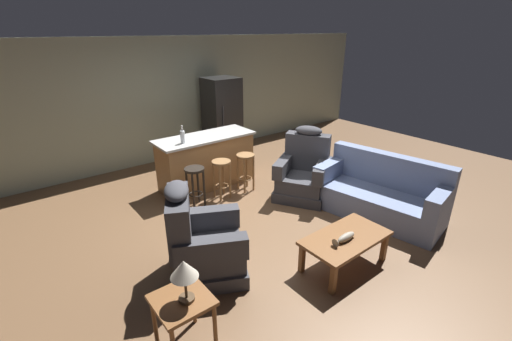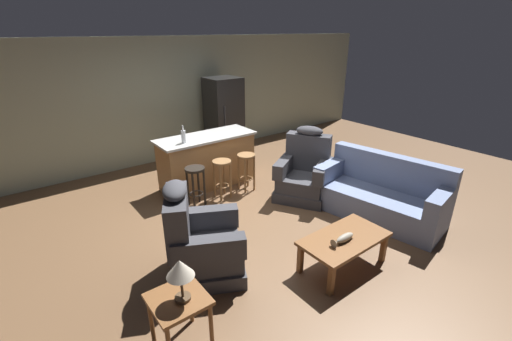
{
  "view_description": "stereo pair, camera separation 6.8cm",
  "coord_description": "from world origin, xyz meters",
  "px_view_note": "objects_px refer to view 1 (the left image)",
  "views": [
    {
      "loc": [
        -2.93,
        -3.84,
        2.74
      ],
      "look_at": [
        0.03,
        -0.1,
        0.75
      ],
      "focal_mm": 24.0,
      "sensor_mm": 36.0,
      "label": 1
    },
    {
      "loc": [
        -2.88,
        -3.88,
        2.74
      ],
      "look_at": [
        0.03,
        -0.1,
        0.75
      ],
      "focal_mm": 24.0,
      "sensor_mm": 36.0,
      "label": 2
    }
  ],
  "objects_px": {
    "couch": "(380,195)",
    "recliner_near_lamp": "(201,243)",
    "table_lamp": "(184,271)",
    "kitchen_island": "(206,161)",
    "fish_figurine": "(344,238)",
    "bar_stool_right": "(246,166)",
    "refrigerator": "(222,118)",
    "coffee_table": "(345,240)",
    "bottle_tall_green": "(183,137)",
    "bar_stool_middle": "(222,172)",
    "end_table": "(183,307)",
    "bar_stool_left": "(195,180)",
    "recliner_near_island": "(304,173)"
  },
  "relations": [
    {
      "from": "couch",
      "to": "recliner_near_lamp",
      "type": "relative_size",
      "value": 1.68
    },
    {
      "from": "table_lamp",
      "to": "kitchen_island",
      "type": "relative_size",
      "value": 0.23
    },
    {
      "from": "table_lamp",
      "to": "kitchen_island",
      "type": "height_order",
      "value": "table_lamp"
    },
    {
      "from": "fish_figurine",
      "to": "kitchen_island",
      "type": "bearing_deg",
      "value": 89.77
    },
    {
      "from": "recliner_near_lamp",
      "to": "kitchen_island",
      "type": "distance_m",
      "value": 2.55
    },
    {
      "from": "kitchen_island",
      "to": "bar_stool_right",
      "type": "xyz_separation_m",
      "value": [
        0.44,
        -0.63,
        -0.01
      ]
    },
    {
      "from": "bar_stool_right",
      "to": "refrigerator",
      "type": "height_order",
      "value": "refrigerator"
    },
    {
      "from": "coffee_table",
      "to": "table_lamp",
      "type": "bearing_deg",
      "value": 176.84
    },
    {
      "from": "table_lamp",
      "to": "bottle_tall_green",
      "type": "height_order",
      "value": "bottle_tall_green"
    },
    {
      "from": "coffee_table",
      "to": "bottle_tall_green",
      "type": "bearing_deg",
      "value": 100.83
    },
    {
      "from": "refrigerator",
      "to": "coffee_table",
      "type": "bearing_deg",
      "value": -103.82
    },
    {
      "from": "table_lamp",
      "to": "bar_stool_middle",
      "type": "bearing_deg",
      "value": 51.42
    },
    {
      "from": "coffee_table",
      "to": "couch",
      "type": "xyz_separation_m",
      "value": [
        1.46,
        0.48,
        -0.02
      ]
    },
    {
      "from": "fish_figurine",
      "to": "end_table",
      "type": "height_order",
      "value": "end_table"
    },
    {
      "from": "coffee_table",
      "to": "kitchen_island",
      "type": "distance_m",
      "value": 3.13
    },
    {
      "from": "fish_figurine",
      "to": "bottle_tall_green",
      "type": "bearing_deg",
      "value": 98.86
    },
    {
      "from": "bar_stool_left",
      "to": "bottle_tall_green",
      "type": "relative_size",
      "value": 2.27
    },
    {
      "from": "kitchen_island",
      "to": "bar_stool_middle",
      "type": "bearing_deg",
      "value": -96.56
    },
    {
      "from": "coffee_table",
      "to": "end_table",
      "type": "distance_m",
      "value": 2.09
    },
    {
      "from": "coffee_table",
      "to": "bar_stool_left",
      "type": "bearing_deg",
      "value": 104.99
    },
    {
      "from": "couch",
      "to": "kitchen_island",
      "type": "height_order",
      "value": "kitchen_island"
    },
    {
      "from": "end_table",
      "to": "refrigerator",
      "type": "distance_m",
      "value": 5.24
    },
    {
      "from": "fish_figurine",
      "to": "refrigerator",
      "type": "distance_m",
      "value": 4.54
    },
    {
      "from": "recliner_near_lamp",
      "to": "bar_stool_right",
      "type": "xyz_separation_m",
      "value": [
        1.79,
        1.53,
        0.05
      ]
    },
    {
      "from": "kitchen_island",
      "to": "bottle_tall_green",
      "type": "height_order",
      "value": "bottle_tall_green"
    },
    {
      "from": "bottle_tall_green",
      "to": "kitchen_island",
      "type": "bearing_deg",
      "value": 13.57
    },
    {
      "from": "bar_stool_middle",
      "to": "refrigerator",
      "type": "distance_m",
      "value": 2.24
    },
    {
      "from": "bar_stool_left",
      "to": "refrigerator",
      "type": "relative_size",
      "value": 0.39
    },
    {
      "from": "recliner_near_island",
      "to": "refrigerator",
      "type": "distance_m",
      "value": 2.66
    },
    {
      "from": "coffee_table",
      "to": "bar_stool_middle",
      "type": "distance_m",
      "value": 2.5
    },
    {
      "from": "recliner_near_island",
      "to": "bottle_tall_green",
      "type": "relative_size",
      "value": 4.01
    },
    {
      "from": "refrigerator",
      "to": "bottle_tall_green",
      "type": "xyz_separation_m",
      "value": [
        -1.64,
        -1.32,
        0.18
      ]
    },
    {
      "from": "table_lamp",
      "to": "bar_stool_middle",
      "type": "xyz_separation_m",
      "value": [
        1.9,
        2.38,
        -0.4
      ]
    },
    {
      "from": "coffee_table",
      "to": "end_table",
      "type": "relative_size",
      "value": 1.96
    },
    {
      "from": "recliner_near_lamp",
      "to": "refrigerator",
      "type": "xyz_separation_m",
      "value": [
        2.51,
        3.36,
        0.46
      ]
    },
    {
      "from": "coffee_table",
      "to": "bar_stool_right",
      "type": "xyz_separation_m",
      "value": [
        0.35,
        2.49,
        0.11
      ]
    },
    {
      "from": "couch",
      "to": "bar_stool_left",
      "type": "height_order",
      "value": "couch"
    },
    {
      "from": "end_table",
      "to": "bottle_tall_green",
      "type": "distance_m",
      "value": 3.28
    },
    {
      "from": "recliner_near_island",
      "to": "bar_stool_middle",
      "type": "distance_m",
      "value": 1.42
    },
    {
      "from": "end_table",
      "to": "bar_stool_right",
      "type": "bearing_deg",
      "value": 43.84
    },
    {
      "from": "recliner_near_island",
      "to": "refrigerator",
      "type": "xyz_separation_m",
      "value": [
        0.05,
        2.62,
        0.46
      ]
    },
    {
      "from": "couch",
      "to": "table_lamp",
      "type": "relative_size",
      "value": 4.92
    },
    {
      "from": "coffee_table",
      "to": "kitchen_island",
      "type": "bearing_deg",
      "value": 91.58
    },
    {
      "from": "kitchen_island",
      "to": "bar_stool_left",
      "type": "distance_m",
      "value": 0.86
    },
    {
      "from": "end_table",
      "to": "kitchen_island",
      "type": "bearing_deg",
      "value": 56.04
    },
    {
      "from": "kitchen_island",
      "to": "bar_stool_right",
      "type": "distance_m",
      "value": 0.77
    },
    {
      "from": "recliner_near_lamp",
      "to": "recliner_near_island",
      "type": "height_order",
      "value": "same"
    },
    {
      "from": "recliner_near_island",
      "to": "kitchen_island",
      "type": "bearing_deg",
      "value": -83.37
    },
    {
      "from": "bar_stool_right",
      "to": "couch",
      "type": "bearing_deg",
      "value": -61.2
    },
    {
      "from": "fish_figurine",
      "to": "recliner_near_lamp",
      "type": "height_order",
      "value": "recliner_near_lamp"
    }
  ]
}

